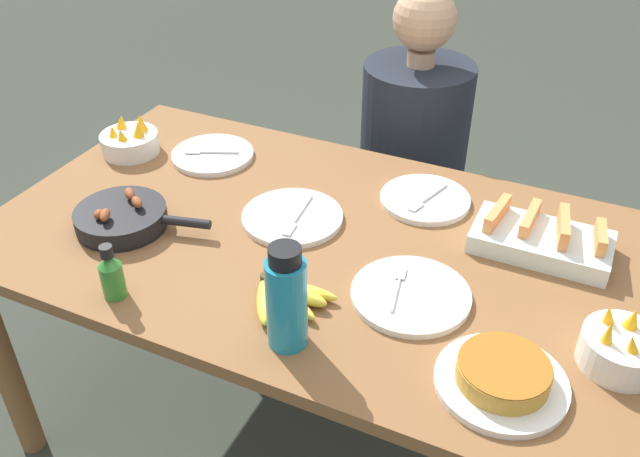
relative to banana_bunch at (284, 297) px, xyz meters
name	(u,v)px	position (x,y,z in m)	size (l,w,h in m)	color
ground_plane	(320,431)	(-0.03, 0.25, -0.77)	(14.00, 14.00, 0.00)	#383D33
dining_table	(320,267)	(-0.03, 0.25, -0.11)	(1.68, 0.95, 0.75)	brown
banana_bunch	(284,297)	(0.00, 0.00, 0.00)	(0.19, 0.17, 0.04)	yellow
melon_tray	(542,239)	(0.47, 0.44, 0.01)	(0.33, 0.18, 0.10)	silver
skillet	(123,218)	(-0.51, 0.09, 0.01)	(0.35, 0.23, 0.08)	black
frittata_plate_center	(502,376)	(0.49, -0.04, 0.01)	(0.26, 0.26, 0.06)	silver
empty_plate_near_front	(213,155)	(-0.50, 0.49, -0.01)	(0.25, 0.25, 0.02)	silver
empty_plate_far_left	(292,217)	(-0.13, 0.30, -0.01)	(0.26, 0.26, 0.02)	silver
empty_plate_far_right	(411,295)	(0.25, 0.14, -0.01)	(0.27, 0.27, 0.02)	silver
empty_plate_mid_edge	(425,199)	(0.15, 0.53, -0.01)	(0.24, 0.24, 0.02)	silver
fruit_bowl_mango	(622,348)	(0.68, 0.12, 0.02)	(0.16, 0.16, 0.12)	silver
fruit_bowl_citrus	(130,141)	(-0.74, 0.42, 0.02)	(0.17, 0.17, 0.11)	silver
water_bottle	(287,299)	(0.06, -0.10, 0.10)	(0.08, 0.08, 0.24)	teal
hot_sauce_bottle	(112,274)	(-0.36, -0.14, 0.04)	(0.05, 0.05, 0.14)	#337F2D
person_figure	(409,187)	(-0.03, 1.01, -0.29)	(0.40, 0.40, 1.18)	black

